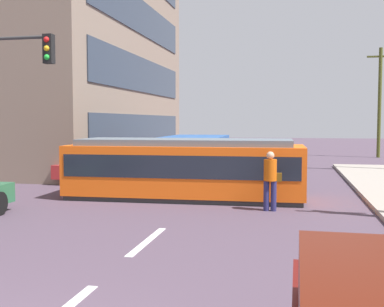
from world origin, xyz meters
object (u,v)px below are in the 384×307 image
Objects in this scene: streetcar_tram at (185,168)px; parked_sedan_furthest at (135,156)px; city_bus at (194,155)px; traffic_light_mast at (7,85)px; parked_sedan_far at (93,165)px; utility_pole_far at (380,100)px; pedestrian_crossing at (270,177)px.

parked_sedan_furthest is at bearing 117.30° from streetcar_tram.
parked_sedan_furthest is (-4.18, 4.51, -0.44)m from city_bus.
traffic_light_mast is (0.06, -11.89, 2.95)m from parked_sedan_furthest.
parked_sedan_furthest is 12.25m from traffic_light_mast.
parked_sedan_far is (-4.95, 3.96, -0.38)m from streetcar_tram.
utility_pole_far reaches higher than traffic_light_mast.
pedestrian_crossing is at bearing -62.18° from city_bus.
parked_sedan_far is 5.56m from parked_sedan_furthest.
parked_sedan_far is 0.83× the size of traffic_light_mast.
pedestrian_crossing is 8.15m from traffic_light_mast.
pedestrian_crossing is (2.82, -1.73, -0.06)m from streetcar_tram.
parked_sedan_furthest is (-7.74, 11.25, -0.32)m from pedestrian_crossing.
utility_pole_far reaches higher than pedestrian_crossing.
city_bus reaches higher than parked_sedan_far.
city_bus is at bearing 117.82° from pedestrian_crossing.
city_bus is 3.23× the size of pedestrian_crossing.
utility_pole_far is (14.21, 10.34, 3.33)m from parked_sedan_furthest.
utility_pole_far reaches higher than city_bus.
streetcar_tram is 1.70× the size of parked_sedan_furthest.
parked_sedan_far and parked_sedan_furthest have the same top height.
city_bus is at bearing 60.78° from traffic_light_mast.
city_bus is 7.62m from pedestrian_crossing.
city_bus is at bearing 13.96° from parked_sedan_far.
utility_pole_far is at bearing 64.91° from streetcar_tram.
parked_sedan_furthest is 17.89m from utility_pole_far.
utility_pole_far is (14.16, 22.23, 0.38)m from traffic_light_mast.
parked_sedan_far is 0.94× the size of parked_sedan_furthest.
city_bus is at bearing -47.18° from parked_sedan_furthest.
streetcar_tram is 1.80× the size of parked_sedan_far.
traffic_light_mast is at bearing -119.22° from city_bus.
traffic_light_mast is (-4.13, -7.38, 2.51)m from city_bus.
streetcar_tram is 6.35m from parked_sedan_far.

